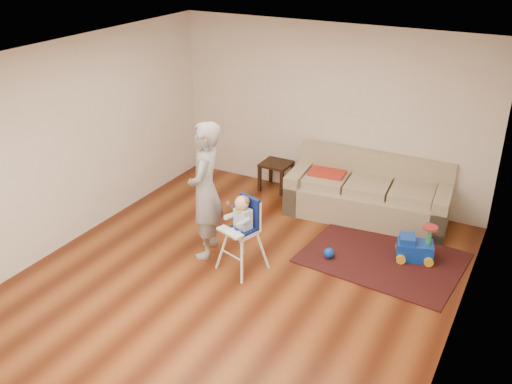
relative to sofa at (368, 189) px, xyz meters
The scene contains 9 objects.
ground 2.49m from the sofa, 110.14° to the right, with size 5.50×5.50×0.00m, color #481C0B.
room_envelope 2.43m from the sofa, 115.42° to the right, with size 5.04×5.52×2.72m.
sofa is the anchor object (origin of this frame).
side_table 1.65m from the sofa, behind, with size 0.46×0.46×0.46m, color black, non-canonical shape.
area_rug 1.27m from the sofa, 60.89° to the right, with size 1.97×1.48×0.02m, color black.
ride_on_toy 1.30m from the sofa, 42.90° to the right, with size 0.45×0.32×0.49m, color blue, non-canonical shape.
toy_ball 1.43m from the sofa, 91.64° to the right, with size 0.14×0.14×0.14m, color blue.
high_chair 2.31m from the sofa, 113.46° to the right, with size 0.59×0.59×1.02m.
adult 2.55m from the sofa, 127.33° to the right, with size 0.66×0.43×1.82m, color #939395.
Camera 1 is at (2.99, -5.13, 3.99)m, focal length 40.00 mm.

